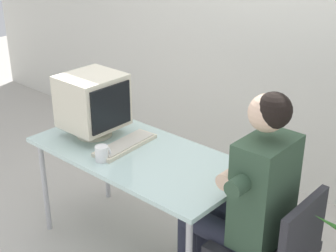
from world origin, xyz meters
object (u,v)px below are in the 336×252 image
(person_seated, at_px, (245,196))
(crt_monitor, at_px, (93,102))
(keyboard, at_px, (125,145))
(office_chair, at_px, (273,246))
(desk, at_px, (139,160))
(desk_mug, at_px, (102,153))

(person_seated, bearing_deg, crt_monitor, -177.47)
(person_seated, bearing_deg, keyboard, -177.16)
(keyboard, xyz_separation_m, office_chair, (1.06, 0.04, -0.26))
(office_chair, bearing_deg, desk, -177.69)
(keyboard, relative_size, desk_mug, 4.85)
(desk, bearing_deg, keyboard, -177.55)
(keyboard, distance_m, person_seated, 0.87)
(keyboard, bearing_deg, crt_monitor, -178.45)
(desk, bearing_deg, person_seated, 2.90)
(person_seated, distance_m, desk_mug, 0.88)
(keyboard, bearing_deg, office_chair, 2.33)
(office_chair, relative_size, person_seated, 0.61)
(desk, height_order, crt_monitor, crt_monitor)
(desk, relative_size, keyboard, 3.02)
(office_chair, distance_m, desk_mug, 1.10)
(desk, distance_m, desk_mug, 0.26)
(office_chair, bearing_deg, person_seated, 180.00)
(crt_monitor, height_order, desk_mug, crt_monitor)
(desk, relative_size, desk_mug, 14.66)
(keyboard, bearing_deg, desk_mug, -82.32)
(office_chair, bearing_deg, crt_monitor, -177.83)
(person_seated, bearing_deg, desk_mug, -163.08)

